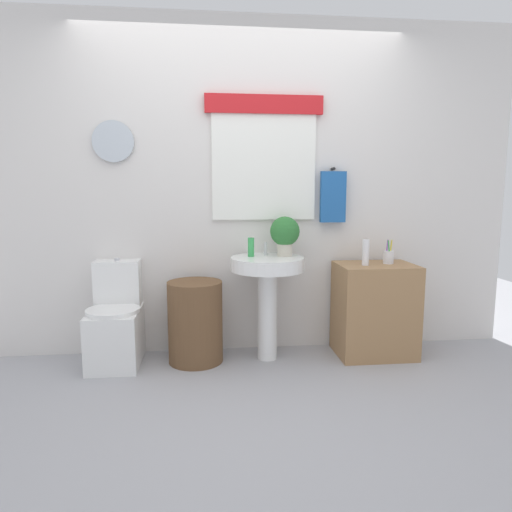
% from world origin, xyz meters
% --- Properties ---
extents(ground_plane, '(8.00, 8.00, 0.00)m').
position_xyz_m(ground_plane, '(0.00, 0.00, 0.00)').
color(ground_plane, '#A3A3A8').
extents(back_wall, '(4.40, 0.18, 2.60)m').
position_xyz_m(back_wall, '(0.00, 1.15, 1.31)').
color(back_wall, silver).
rests_on(back_wall, ground_plane).
extents(toilet, '(0.38, 0.51, 0.78)m').
position_xyz_m(toilet, '(-0.96, 0.88, 0.30)').
color(toilet, white).
rests_on(toilet, ground_plane).
extents(laundry_hamper, '(0.41, 0.41, 0.62)m').
position_xyz_m(laundry_hamper, '(-0.37, 0.85, 0.31)').
color(laundry_hamper, brown).
rests_on(laundry_hamper, ground_plane).
extents(pedestal_sink, '(0.55, 0.55, 0.79)m').
position_xyz_m(pedestal_sink, '(0.17, 0.85, 0.61)').
color(pedestal_sink, white).
rests_on(pedestal_sink, ground_plane).
extents(faucet, '(0.03, 0.03, 0.10)m').
position_xyz_m(faucet, '(0.17, 0.97, 0.84)').
color(faucet, silver).
rests_on(faucet, pedestal_sink).
extents(wooden_cabinet, '(0.59, 0.44, 0.72)m').
position_xyz_m(wooden_cabinet, '(1.02, 0.85, 0.36)').
color(wooden_cabinet, '#9E754C').
rests_on(wooden_cabinet, ground_plane).
extents(soap_bottle, '(0.05, 0.05, 0.14)m').
position_xyz_m(soap_bottle, '(0.05, 0.90, 0.86)').
color(soap_bottle, green).
rests_on(soap_bottle, pedestal_sink).
extents(potted_plant, '(0.23, 0.23, 0.30)m').
position_xyz_m(potted_plant, '(0.31, 0.91, 0.97)').
color(potted_plant, beige).
rests_on(potted_plant, pedestal_sink).
extents(lotion_bottle, '(0.05, 0.05, 0.20)m').
position_xyz_m(lotion_bottle, '(0.92, 0.81, 0.82)').
color(lotion_bottle, white).
rests_on(lotion_bottle, wooden_cabinet).
extents(toothbrush_cup, '(0.08, 0.08, 0.19)m').
position_xyz_m(toothbrush_cup, '(1.12, 0.87, 0.78)').
color(toothbrush_cup, silver).
rests_on(toothbrush_cup, wooden_cabinet).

